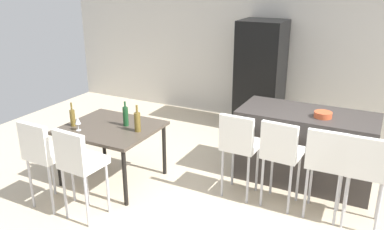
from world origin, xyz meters
TOP-DOWN VIEW (x-y plane):
  - ground_plane at (0.00, 0.00)m, footprint 10.00×10.00m
  - back_wall at (0.00, 2.94)m, footprint 10.00×0.12m
  - kitchen_island at (0.22, 0.98)m, footprint 1.67×0.78m
  - bar_chair_left at (-0.38, 0.21)m, footprint 0.41×0.41m
  - bar_chair_middle at (0.11, 0.21)m, footprint 0.42×0.42m
  - bar_chair_right at (0.59, 0.21)m, footprint 0.41×0.41m
  - bar_chair_far at (0.99, 0.21)m, footprint 0.41×0.41m
  - dining_table at (-1.96, -0.14)m, footprint 1.13×0.99m
  - dining_chair_near at (-2.21, -1.00)m, footprint 0.41×0.41m
  - dining_chair_far at (-1.71, -1.00)m, footprint 0.42×0.42m
  - wine_bottle_inner at (-1.80, -0.03)m, footprint 0.07×0.07m
  - wine_bottle_near at (-1.56, -0.13)m, footprint 0.08×0.08m
  - wine_bottle_far at (-2.38, -0.34)m, footprint 0.06×0.06m
  - wine_glass_left at (-2.22, -0.43)m, footprint 0.07×0.07m
  - refrigerator at (-0.88, 2.50)m, footprint 0.72×0.68m
  - fruit_bowl at (0.41, 0.88)m, footprint 0.21×0.21m

SIDE VIEW (x-z plane):
  - ground_plane at x=0.00m, z-range 0.00..0.00m
  - kitchen_island at x=0.22m, z-range 0.00..0.92m
  - dining_table at x=-1.96m, z-range 0.30..1.04m
  - bar_chair_left at x=-0.38m, z-range 0.17..1.22m
  - bar_chair_middle at x=0.11m, z-range 0.17..1.22m
  - bar_chair_right at x=0.59m, z-range 0.17..1.22m
  - bar_chair_far at x=0.99m, z-range 0.17..1.22m
  - dining_chair_near at x=-2.21m, z-range 0.17..1.22m
  - dining_chair_far at x=-1.71m, z-range 0.17..1.22m
  - wine_bottle_far at x=-2.38m, z-range 0.70..1.00m
  - wine_glass_left at x=-2.22m, z-range 0.78..0.95m
  - wine_bottle_near at x=-1.56m, z-range 0.70..1.03m
  - wine_bottle_inner at x=-1.80m, z-range 0.71..1.02m
  - refrigerator at x=-0.88m, z-range 0.00..1.84m
  - fruit_bowl at x=0.41m, z-range 0.92..0.99m
  - back_wall at x=0.00m, z-range 0.00..2.90m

